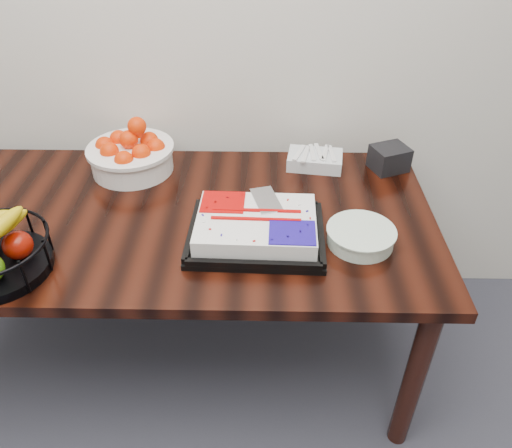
{
  "coord_description": "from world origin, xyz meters",
  "views": [
    {
      "loc": [
        0.31,
        0.6,
        1.76
      ],
      "look_at": [
        0.29,
        1.84,
        0.83
      ],
      "focal_mm": 35.0,
      "sensor_mm": 36.0,
      "label": 1
    }
  ],
  "objects_px": {
    "cake_tray": "(256,228)",
    "tangerine_bowl": "(130,149)",
    "napkin_box": "(389,158)",
    "table": "(176,233)",
    "plate_stack": "(361,236)"
  },
  "relations": [
    {
      "from": "table",
      "to": "tangerine_bowl",
      "type": "relative_size",
      "value": 5.41
    },
    {
      "from": "cake_tray",
      "to": "napkin_box",
      "type": "bearing_deg",
      "value": 41.4
    },
    {
      "from": "tangerine_bowl",
      "to": "table",
      "type": "bearing_deg",
      "value": -55.3
    },
    {
      "from": "tangerine_bowl",
      "to": "napkin_box",
      "type": "distance_m",
      "value": 1.0
    },
    {
      "from": "napkin_box",
      "to": "plate_stack",
      "type": "bearing_deg",
      "value": -110.81
    },
    {
      "from": "cake_tray",
      "to": "napkin_box",
      "type": "distance_m",
      "value": 0.68
    },
    {
      "from": "table",
      "to": "cake_tray",
      "type": "xyz_separation_m",
      "value": [
        0.29,
        -0.13,
        0.13
      ]
    },
    {
      "from": "cake_tray",
      "to": "tangerine_bowl",
      "type": "relative_size",
      "value": 1.33
    },
    {
      "from": "table",
      "to": "plate_stack",
      "type": "height_order",
      "value": "plate_stack"
    },
    {
      "from": "tangerine_bowl",
      "to": "plate_stack",
      "type": "bearing_deg",
      "value": -28.13
    },
    {
      "from": "table",
      "to": "plate_stack",
      "type": "bearing_deg",
      "value": -13.43
    },
    {
      "from": "table",
      "to": "napkin_box",
      "type": "xyz_separation_m",
      "value": [
        0.8,
        0.32,
        0.13
      ]
    },
    {
      "from": "tangerine_bowl",
      "to": "napkin_box",
      "type": "height_order",
      "value": "tangerine_bowl"
    },
    {
      "from": "tangerine_bowl",
      "to": "napkin_box",
      "type": "bearing_deg",
      "value": 1.66
    },
    {
      "from": "table",
      "to": "tangerine_bowl",
      "type": "height_order",
      "value": "tangerine_bowl"
    }
  ]
}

